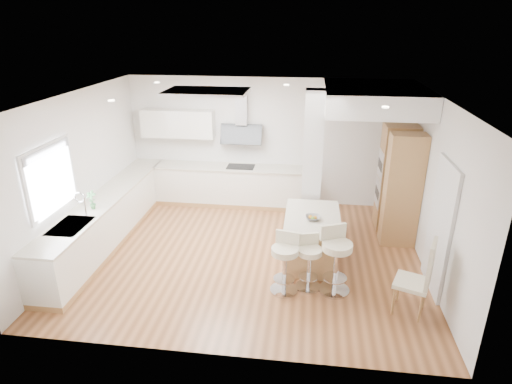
# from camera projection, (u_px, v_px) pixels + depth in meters

# --- Properties ---
(ground) EXTENTS (6.00, 6.00, 0.00)m
(ground) POSITION_uv_depth(u_px,v_px,m) (249.00, 254.00, 7.67)
(ground) COLOR #9F643B
(ground) RESTS_ON ground
(ceiling) EXTENTS (6.00, 5.00, 0.02)m
(ceiling) POSITION_uv_depth(u_px,v_px,m) (249.00, 254.00, 7.67)
(ceiling) COLOR white
(ceiling) RESTS_ON ground
(wall_back) EXTENTS (6.00, 0.04, 2.80)m
(wall_back) POSITION_uv_depth(u_px,v_px,m) (265.00, 142.00, 9.44)
(wall_back) COLOR silver
(wall_back) RESTS_ON ground
(wall_left) EXTENTS (0.04, 5.00, 2.80)m
(wall_left) POSITION_uv_depth(u_px,v_px,m) (80.00, 174.00, 7.50)
(wall_left) COLOR silver
(wall_left) RESTS_ON ground
(wall_right) EXTENTS (0.04, 5.00, 2.80)m
(wall_right) POSITION_uv_depth(u_px,v_px,m) (435.00, 190.00, 6.79)
(wall_right) COLOR silver
(wall_right) RESTS_ON ground
(skylight) EXTENTS (4.10, 2.10, 0.06)m
(skylight) POSITION_uv_depth(u_px,v_px,m) (207.00, 92.00, 7.27)
(skylight) COLOR silver
(skylight) RESTS_ON ground
(window_left) EXTENTS (0.06, 1.28, 1.07)m
(window_left) POSITION_uv_depth(u_px,v_px,m) (50.00, 175.00, 6.56)
(window_left) COLOR white
(window_left) RESTS_ON ground
(doorway_right) EXTENTS (0.05, 1.00, 2.10)m
(doorway_right) POSITION_uv_depth(u_px,v_px,m) (440.00, 229.00, 6.39)
(doorway_right) COLOR #433B35
(doorway_right) RESTS_ON ground
(counter_left) EXTENTS (0.63, 4.50, 1.35)m
(counter_left) POSITION_uv_depth(u_px,v_px,m) (109.00, 218.00, 8.03)
(counter_left) COLOR tan
(counter_left) RESTS_ON ground
(counter_back) EXTENTS (3.62, 0.63, 2.50)m
(counter_back) POSITION_uv_depth(u_px,v_px,m) (223.00, 174.00, 9.56)
(counter_back) COLOR tan
(counter_back) RESTS_ON ground
(pillar) EXTENTS (0.35, 0.35, 2.80)m
(pillar) POSITION_uv_depth(u_px,v_px,m) (312.00, 166.00, 7.89)
(pillar) COLOR silver
(pillar) RESTS_ON ground
(soffit) EXTENTS (1.78, 2.20, 0.40)m
(soffit) POSITION_uv_depth(u_px,v_px,m) (374.00, 98.00, 7.73)
(soffit) COLOR white
(soffit) RESTS_ON ground
(oven_column) EXTENTS (0.63, 1.21, 2.10)m
(oven_column) POSITION_uv_depth(u_px,v_px,m) (398.00, 183.00, 8.08)
(oven_column) COLOR tan
(oven_column) RESTS_ON ground
(peninsula) EXTENTS (0.93, 1.39, 0.91)m
(peninsula) POSITION_uv_depth(u_px,v_px,m) (311.00, 238.00, 7.35)
(peninsula) COLOR tan
(peninsula) RESTS_ON ground
(bar_stool_a) EXTENTS (0.51, 0.51, 0.96)m
(bar_stool_a) POSITION_uv_depth(u_px,v_px,m) (285.00, 260.00, 6.46)
(bar_stool_a) COLOR silver
(bar_stool_a) RESTS_ON ground
(bar_stool_b) EXTENTS (0.49, 0.49, 0.88)m
(bar_stool_b) POSITION_uv_depth(u_px,v_px,m) (309.00, 259.00, 6.56)
(bar_stool_b) COLOR silver
(bar_stool_b) RESTS_ON ground
(bar_stool_c) EXTENTS (0.63, 0.63, 1.06)m
(bar_stool_c) POSITION_uv_depth(u_px,v_px,m) (336.00, 257.00, 6.44)
(bar_stool_c) COLOR silver
(bar_stool_c) RESTS_ON ground
(dining_chair) EXTENTS (0.59, 0.59, 1.17)m
(dining_chair) POSITION_uv_depth(u_px,v_px,m) (421.00, 276.00, 5.91)
(dining_chair) COLOR beige
(dining_chair) RESTS_ON ground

